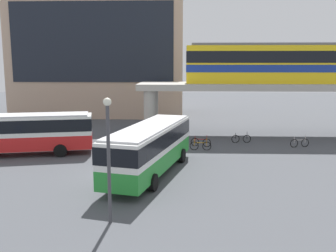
% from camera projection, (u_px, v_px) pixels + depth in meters
% --- Properties ---
extents(ground_plane, '(120.00, 120.00, 0.00)m').
position_uv_depth(ground_plane, '(136.00, 143.00, 34.51)').
color(ground_plane, '#47494F').
extents(station_building, '(22.77, 11.64, 17.72)m').
position_uv_depth(station_building, '(101.00, 51.00, 53.22)').
color(station_building, tan).
rests_on(station_building, ground_plane).
extents(elevated_platform, '(31.33, 5.76, 5.22)m').
position_uv_depth(elevated_platform, '(298.00, 91.00, 37.22)').
color(elevated_platform, '#ADA89E').
rests_on(elevated_platform, ground_plane).
extents(train, '(25.30, 2.96, 3.84)m').
position_uv_depth(train, '(317.00, 63.00, 36.71)').
color(train, yellow).
rests_on(train, elevated_platform).
extents(bus_main, '(5.19, 11.33, 3.22)m').
position_uv_depth(bus_main, '(150.00, 144.00, 24.54)').
color(bus_main, '#268C33').
rests_on(bus_main, ground_plane).
extents(bus_secondary, '(11.33, 4.87, 3.22)m').
position_uv_depth(bus_secondary, '(20.00, 130.00, 29.71)').
color(bus_secondary, red).
rests_on(bus_secondary, ground_plane).
extents(bicycle_silver, '(1.75, 0.50, 1.04)m').
position_uv_depth(bicycle_silver, '(300.00, 143.00, 32.81)').
color(bicycle_silver, black).
rests_on(bicycle_silver, ground_plane).
extents(bicycle_red, '(1.75, 0.51, 1.04)m').
position_uv_depth(bicycle_red, '(201.00, 142.00, 33.11)').
color(bicycle_red, black).
rests_on(bicycle_red, ground_plane).
extents(bicycle_black, '(1.79, 0.22, 1.04)m').
position_uv_depth(bicycle_black, '(241.00, 139.00, 34.63)').
color(bicycle_black, black).
rests_on(bicycle_black, ground_plane).
extents(bicycle_orange, '(1.79, 0.14, 1.04)m').
position_uv_depth(bicycle_orange, '(200.00, 146.00, 31.66)').
color(bicycle_orange, black).
rests_on(bicycle_orange, ground_plane).
extents(lamp_post, '(0.36, 0.36, 5.71)m').
position_uv_depth(lamp_post, '(108.00, 150.00, 16.75)').
color(lamp_post, '#3F3F44').
rests_on(lamp_post, ground_plane).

